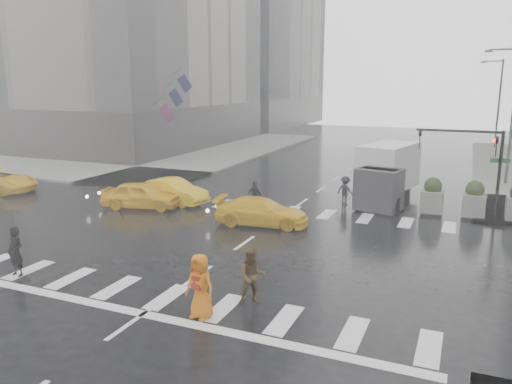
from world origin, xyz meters
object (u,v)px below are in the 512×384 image
at_px(pedestrian_orange, 200,286).
at_px(taxi_mid, 173,191).
at_px(traffic_signal_pole, 479,156).
at_px(pedestrian_brown, 252,276).
at_px(taxi_front, 141,195).
at_px(box_truck, 386,172).

xyz_separation_m(pedestrian_orange, taxi_mid, (-8.41, 11.78, -0.27)).
bearing_deg(traffic_signal_pole, pedestrian_brown, -115.30).
xyz_separation_m(taxi_front, taxi_mid, (0.98, 1.65, -0.03)).
bearing_deg(taxi_front, pedestrian_brown, -144.49).
relative_size(traffic_signal_pole, pedestrian_orange, 2.31).
distance_m(pedestrian_brown, taxi_mid, 13.98).
relative_size(pedestrian_brown, pedestrian_orange, 0.92).
height_order(traffic_signal_pole, taxi_mid, traffic_signal_pole).
bearing_deg(pedestrian_brown, traffic_signal_pole, 35.41).
distance_m(traffic_signal_pole, taxi_mid, 16.22).
xyz_separation_m(traffic_signal_pole, taxi_mid, (-15.74, -3.03, -2.52)).
xyz_separation_m(taxi_mid, box_truck, (11.05, 4.99, 1.04)).
distance_m(taxi_front, box_truck, 13.78).
bearing_deg(box_truck, traffic_signal_pole, -10.05).
bearing_deg(taxi_front, taxi_mid, -45.39).
bearing_deg(taxi_mid, pedestrian_brown, -128.85).
bearing_deg(pedestrian_brown, taxi_front, 110.91).
distance_m(traffic_signal_pole, pedestrian_brown, 14.95).
bearing_deg(taxi_mid, pedestrian_orange, -135.72).
xyz_separation_m(pedestrian_brown, pedestrian_orange, (-1.01, -1.46, 0.08)).
xyz_separation_m(pedestrian_orange, taxi_front, (-9.39, 10.13, -0.25)).
distance_m(pedestrian_orange, taxi_mid, 14.48).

